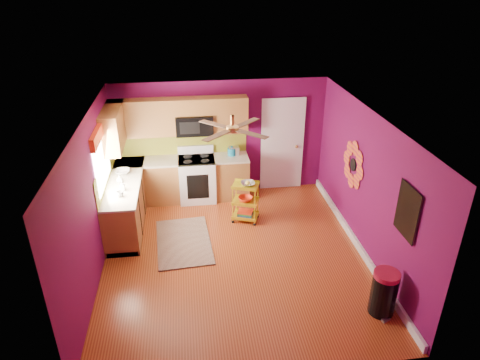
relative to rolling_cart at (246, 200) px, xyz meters
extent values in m
plane|color=maroon|center=(-0.35, -1.13, -0.46)|extent=(5.00, 5.00, 0.00)
cube|color=#610B44|center=(-0.35, 1.37, 0.79)|extent=(4.50, 0.04, 2.50)
cube|color=#610B44|center=(-0.35, -3.63, 0.79)|extent=(4.50, 0.04, 2.50)
cube|color=#610B44|center=(-2.60, -1.13, 0.79)|extent=(0.04, 5.00, 2.50)
cube|color=#610B44|center=(1.90, -1.13, 0.79)|extent=(0.04, 5.00, 2.50)
cube|color=silver|center=(-0.35, -1.13, 2.04)|extent=(4.50, 5.00, 0.04)
cube|color=white|center=(1.87, -1.13, -0.39)|extent=(0.05, 4.90, 0.14)
cube|color=brown|center=(-2.30, 0.22, -0.01)|extent=(0.60, 2.30, 0.90)
cube|color=brown|center=(-1.20, 1.07, -0.01)|extent=(2.80, 0.60, 0.90)
cube|color=beige|center=(-2.30, 0.22, 0.46)|extent=(0.63, 2.30, 0.04)
cube|color=beige|center=(-1.20, 1.07, 0.46)|extent=(2.80, 0.63, 0.04)
cube|color=black|center=(-2.30, 0.22, -0.41)|extent=(0.54, 2.30, 0.10)
cube|color=black|center=(-1.20, 1.07, -0.41)|extent=(2.80, 0.54, 0.10)
cube|color=white|center=(-0.90, 1.04, 0.00)|extent=(0.76, 0.66, 0.92)
cube|color=black|center=(-0.90, 1.04, 0.47)|extent=(0.76, 0.62, 0.03)
cube|color=white|center=(-0.90, 1.32, 0.58)|extent=(0.76, 0.06, 0.18)
cube|color=black|center=(-0.90, 0.72, -0.01)|extent=(0.45, 0.02, 0.55)
cube|color=brown|center=(-1.94, 1.21, 1.37)|extent=(1.32, 0.33, 0.75)
cube|color=brown|center=(-0.16, 1.21, 1.37)|extent=(0.72, 0.33, 0.75)
cube|color=brown|center=(-0.90, 1.21, 1.57)|extent=(0.76, 0.33, 0.34)
cube|color=brown|center=(-2.44, 0.72, 1.37)|extent=(0.33, 1.30, 0.75)
cube|color=black|center=(-0.90, 1.17, 1.19)|extent=(0.76, 0.38, 0.40)
cube|color=olive|center=(-1.20, 1.36, 0.74)|extent=(2.80, 0.01, 0.51)
cube|color=olive|center=(-2.59, 0.22, 0.74)|extent=(0.01, 2.30, 0.51)
cube|color=white|center=(-2.58, -0.08, 1.09)|extent=(0.03, 1.20, 1.00)
cube|color=red|center=(-2.55, -0.08, 1.56)|extent=(0.08, 1.35, 0.22)
cube|color=white|center=(1.00, 1.35, 0.57)|extent=(0.85, 0.04, 2.05)
cube|color=white|center=(1.00, 1.33, 0.57)|extent=(0.95, 0.02, 2.15)
sphere|color=#BF8C3F|center=(1.32, 1.29, 0.54)|extent=(0.07, 0.07, 0.07)
cylinder|color=black|center=(1.88, -0.53, 0.89)|extent=(0.01, 0.24, 0.24)
cube|color=teal|center=(1.88, -2.53, 1.09)|extent=(0.03, 0.52, 0.72)
cube|color=black|center=(1.86, -2.53, 1.09)|extent=(0.01, 0.56, 0.76)
cylinder|color=#BF8C3F|center=(-0.35, -0.93, 1.96)|extent=(0.06, 0.06, 0.16)
cylinder|color=#BF8C3F|center=(-0.35, -0.93, 1.82)|extent=(0.20, 0.20, 0.08)
cube|color=#4C2D19|center=(-0.08, -0.66, 1.82)|extent=(0.47, 0.47, 0.01)
cube|color=#4C2D19|center=(-0.62, -0.66, 1.82)|extent=(0.47, 0.47, 0.01)
cube|color=#4C2D19|center=(-0.62, -1.20, 1.82)|extent=(0.47, 0.47, 0.01)
cube|color=#4C2D19|center=(-0.08, -1.20, 1.82)|extent=(0.47, 0.47, 0.01)
cube|color=black|center=(-1.24, -0.60, -0.45)|extent=(1.07, 1.64, 0.02)
cylinder|color=yellow|center=(-0.27, -0.06, -0.04)|extent=(0.02, 0.02, 0.76)
cylinder|color=yellow|center=(0.15, -0.22, -0.04)|extent=(0.02, 0.02, 0.76)
cylinder|color=yellow|center=(-0.16, 0.22, -0.04)|extent=(0.02, 0.02, 0.76)
cylinder|color=yellow|center=(0.25, 0.07, -0.04)|extent=(0.02, 0.02, 0.76)
sphere|color=black|center=(-0.27, -0.06, -0.43)|extent=(0.05, 0.05, 0.05)
sphere|color=black|center=(0.15, -0.22, -0.43)|extent=(0.05, 0.05, 0.05)
sphere|color=black|center=(-0.16, 0.22, -0.43)|extent=(0.05, 0.05, 0.05)
sphere|color=black|center=(0.25, 0.07, -0.43)|extent=(0.05, 0.05, 0.05)
cube|color=yellow|center=(-0.01, 0.00, 0.32)|extent=(0.59, 0.51, 0.03)
cube|color=yellow|center=(-0.01, 0.00, -0.03)|extent=(0.59, 0.51, 0.03)
cube|color=yellow|center=(-0.01, 0.00, -0.35)|extent=(0.59, 0.51, 0.03)
imported|color=beige|center=(0.04, -0.01, 0.37)|extent=(0.35, 0.35, 0.07)
sphere|color=yellow|center=(0.04, -0.01, 0.39)|extent=(0.09, 0.09, 0.09)
imported|color=red|center=(-0.01, 0.00, 0.03)|extent=(0.36, 0.36, 0.09)
cube|color=navy|center=(-0.01, 0.00, -0.32)|extent=(0.34, 0.30, 0.04)
cube|color=#267233|center=(-0.01, 0.00, -0.29)|extent=(0.34, 0.30, 0.03)
cube|color=red|center=(-0.01, 0.00, -0.26)|extent=(0.34, 0.30, 0.03)
cylinder|color=black|center=(1.61, -2.76, -0.14)|extent=(0.49, 0.49, 0.64)
cylinder|color=#A91835|center=(1.61, -2.76, 0.22)|extent=(0.37, 0.37, 0.07)
cube|color=beige|center=(1.61, -2.95, -0.44)|extent=(0.14, 0.11, 0.03)
cylinder|color=#136D91|center=(-0.14, 1.15, 0.56)|extent=(0.18, 0.18, 0.16)
sphere|color=#136D91|center=(-0.14, 1.15, 0.66)|extent=(0.06, 0.06, 0.06)
cube|color=beige|center=(-0.09, 1.17, 0.57)|extent=(0.22, 0.15, 0.18)
imported|color=#EA3F72|center=(-2.27, -0.20, 0.58)|extent=(0.08, 0.09, 0.19)
imported|color=white|center=(-2.36, 0.12, 0.56)|extent=(0.12, 0.12, 0.16)
imported|color=white|center=(-2.36, 0.53, 0.52)|extent=(0.29, 0.29, 0.07)
imported|color=white|center=(-2.29, -0.43, 0.53)|extent=(0.13, 0.13, 0.10)
camera|label=1|loc=(-1.06, -7.22, 4.09)|focal=32.00mm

